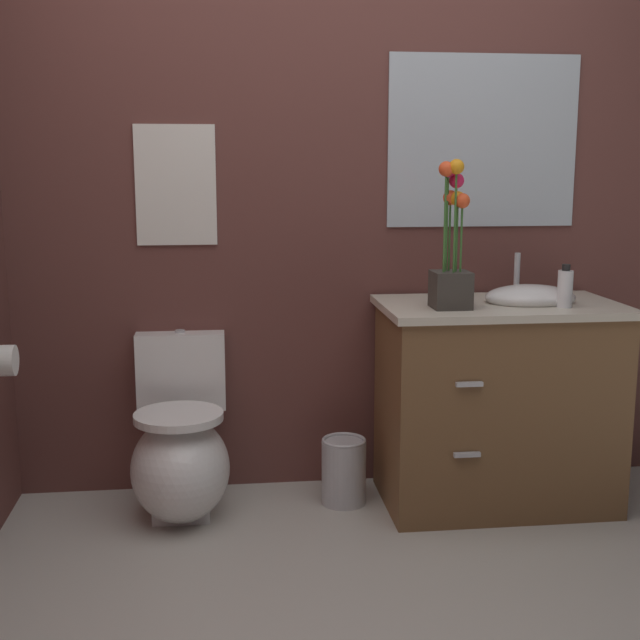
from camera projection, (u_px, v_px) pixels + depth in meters
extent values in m
cube|color=brown|center=(379.00, 190.00, 3.48)|extent=(4.07, 0.05, 2.50)
ellipsoid|color=white|center=(181.00, 469.00, 3.23)|extent=(0.38, 0.48, 0.40)
cube|color=white|center=(182.00, 491.00, 3.30)|extent=(0.22, 0.26, 0.18)
cube|color=white|center=(181.00, 370.00, 3.45)|extent=(0.36, 0.13, 0.32)
cylinder|color=white|center=(179.00, 417.00, 3.18)|extent=(0.34, 0.34, 0.03)
cylinder|color=#B7B7BC|center=(180.00, 332.00, 3.43)|extent=(0.04, 0.04, 0.02)
cube|color=brown|center=(496.00, 407.00, 3.37)|extent=(0.90, 0.52, 0.79)
cube|color=beige|center=(500.00, 307.00, 3.29)|extent=(0.94, 0.56, 0.03)
ellipsoid|color=white|center=(530.00, 297.00, 3.30)|extent=(0.36, 0.26, 0.10)
cylinder|color=#B7B7BC|center=(517.00, 275.00, 3.44)|extent=(0.02, 0.02, 0.18)
cube|color=#B7B7BC|center=(469.00, 384.00, 3.05)|extent=(0.10, 0.02, 0.02)
cube|color=#B7B7BC|center=(467.00, 455.00, 3.10)|extent=(0.10, 0.02, 0.02)
cube|color=#38332D|center=(451.00, 290.00, 3.16)|extent=(0.14, 0.14, 0.14)
cylinder|color=#386B2D|center=(457.00, 235.00, 3.12)|extent=(0.01, 0.01, 0.27)
sphere|color=orange|center=(458.00, 199.00, 3.10)|extent=(0.06, 0.06, 0.06)
cylinder|color=#386B2D|center=(455.00, 226.00, 3.13)|extent=(0.01, 0.01, 0.34)
sphere|color=#E01E51|center=(457.00, 181.00, 3.10)|extent=(0.06, 0.06, 0.06)
cylinder|color=#386B2D|center=(450.00, 235.00, 3.14)|extent=(0.01, 0.01, 0.27)
sphere|color=#EA4C23|center=(451.00, 198.00, 3.12)|extent=(0.06, 0.06, 0.06)
cylinder|color=#386B2D|center=(447.00, 221.00, 3.11)|extent=(0.01, 0.01, 0.38)
sphere|color=#E01E51|center=(448.00, 170.00, 3.08)|extent=(0.06, 0.06, 0.06)
cylinder|color=#386B2D|center=(445.00, 221.00, 3.09)|extent=(0.01, 0.01, 0.38)
sphere|color=#EA4C23|center=(446.00, 169.00, 3.05)|extent=(0.06, 0.06, 0.06)
cylinder|color=#386B2D|center=(455.00, 220.00, 3.08)|extent=(0.01, 0.01, 0.39)
sphere|color=orange|center=(457.00, 167.00, 3.04)|extent=(0.06, 0.06, 0.06)
cylinder|color=#386B2D|center=(461.00, 237.00, 3.11)|extent=(0.01, 0.01, 0.26)
sphere|color=#EA4C23|center=(462.00, 201.00, 3.08)|extent=(0.06, 0.06, 0.06)
cylinder|color=white|center=(565.00, 289.00, 3.18)|extent=(0.06, 0.06, 0.14)
cylinder|color=black|center=(566.00, 267.00, 3.16)|extent=(0.03, 0.03, 0.02)
cylinder|color=#B7B7BC|center=(344.00, 472.00, 3.39)|extent=(0.18, 0.18, 0.26)
torus|color=#B7B7BC|center=(344.00, 440.00, 3.37)|extent=(0.18, 0.18, 0.01)
cube|color=silver|center=(176.00, 185.00, 3.35)|extent=(0.32, 0.01, 0.48)
cube|color=#B2BCC6|center=(483.00, 141.00, 3.46)|extent=(0.80, 0.01, 0.70)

